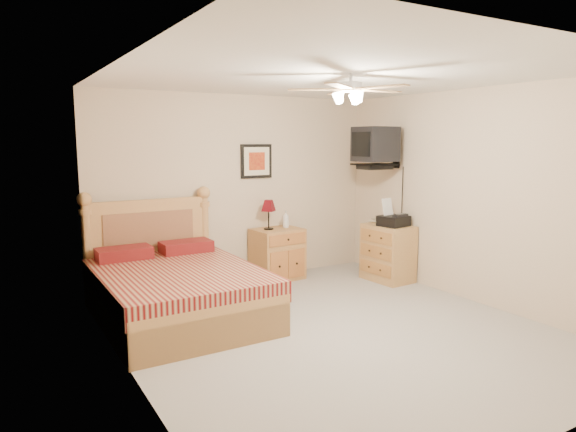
# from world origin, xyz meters

# --- Properties ---
(floor) EXTENTS (4.50, 4.50, 0.00)m
(floor) POSITION_xyz_m (0.00, 0.00, 0.00)
(floor) COLOR gray
(floor) RESTS_ON ground
(ceiling) EXTENTS (4.00, 4.50, 0.04)m
(ceiling) POSITION_xyz_m (0.00, 0.00, 2.50)
(ceiling) COLOR white
(ceiling) RESTS_ON ground
(wall_back) EXTENTS (4.00, 0.04, 2.50)m
(wall_back) POSITION_xyz_m (0.00, 2.25, 1.25)
(wall_back) COLOR #C9B294
(wall_back) RESTS_ON ground
(wall_front) EXTENTS (4.00, 0.04, 2.50)m
(wall_front) POSITION_xyz_m (0.00, -2.25, 1.25)
(wall_front) COLOR #C9B294
(wall_front) RESTS_ON ground
(wall_left) EXTENTS (0.04, 4.50, 2.50)m
(wall_left) POSITION_xyz_m (-2.00, 0.00, 1.25)
(wall_left) COLOR #C9B294
(wall_left) RESTS_ON ground
(wall_right) EXTENTS (0.04, 4.50, 2.50)m
(wall_right) POSITION_xyz_m (2.00, 0.00, 1.25)
(wall_right) COLOR #C9B294
(wall_right) RESTS_ON ground
(bed) EXTENTS (1.57, 2.06, 1.32)m
(bed) POSITION_xyz_m (-1.24, 1.12, 0.66)
(bed) COLOR tan
(bed) RESTS_ON ground
(nightstand) EXTENTS (0.69, 0.54, 0.70)m
(nightstand) POSITION_xyz_m (0.47, 2.00, 0.35)
(nightstand) COLOR #A66C38
(nightstand) RESTS_ON ground
(table_lamp) EXTENTS (0.24, 0.24, 0.40)m
(table_lamp) POSITION_xyz_m (0.35, 2.03, 0.90)
(table_lamp) COLOR #5D0810
(table_lamp) RESTS_ON nightstand
(lotion_bottle) EXTENTS (0.12, 0.12, 0.23)m
(lotion_bottle) POSITION_xyz_m (0.62, 2.03, 0.82)
(lotion_bottle) COLOR silver
(lotion_bottle) RESTS_ON nightstand
(framed_picture) EXTENTS (0.46, 0.04, 0.46)m
(framed_picture) POSITION_xyz_m (0.27, 2.23, 1.62)
(framed_picture) COLOR black
(framed_picture) RESTS_ON wall_back
(dresser) EXTENTS (0.49, 0.68, 0.77)m
(dresser) POSITION_xyz_m (1.73, 1.18, 0.38)
(dresser) COLOR #A87440
(dresser) RESTS_ON ground
(fax_machine) EXTENTS (0.40, 0.42, 0.36)m
(fax_machine) POSITION_xyz_m (1.73, 1.09, 0.95)
(fax_machine) COLOR black
(fax_machine) RESTS_ON dresser
(magazine_lower) EXTENTS (0.29, 0.34, 0.03)m
(magazine_lower) POSITION_xyz_m (1.71, 1.39, 0.78)
(magazine_lower) COLOR beige
(magazine_lower) RESTS_ON dresser
(magazine_upper) EXTENTS (0.25, 0.31, 0.02)m
(magazine_upper) POSITION_xyz_m (1.71, 1.41, 0.80)
(magazine_upper) COLOR gray
(magazine_upper) RESTS_ON magazine_lower
(wall_tv) EXTENTS (0.56, 0.46, 0.58)m
(wall_tv) POSITION_xyz_m (1.75, 1.34, 1.81)
(wall_tv) COLOR black
(wall_tv) RESTS_ON wall_right
(ceiling_fan) EXTENTS (1.14, 1.14, 0.28)m
(ceiling_fan) POSITION_xyz_m (0.00, -0.20, 2.36)
(ceiling_fan) COLOR silver
(ceiling_fan) RESTS_ON ceiling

